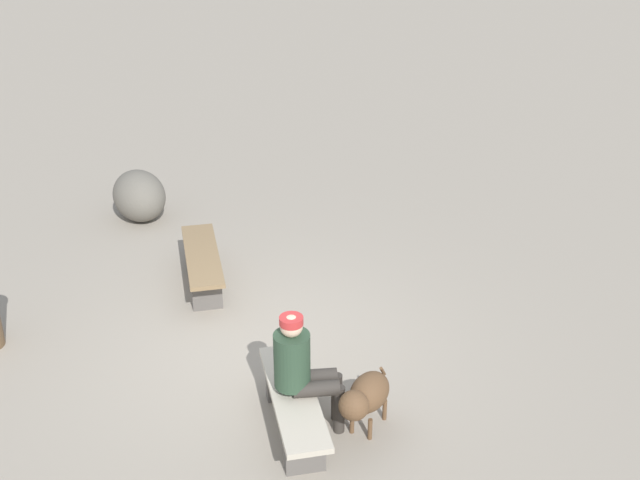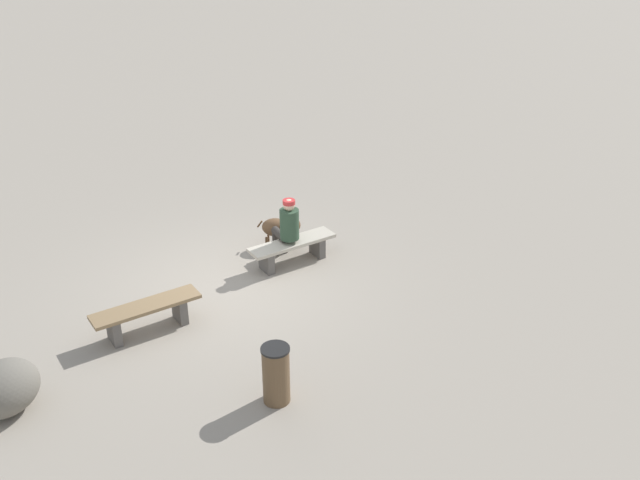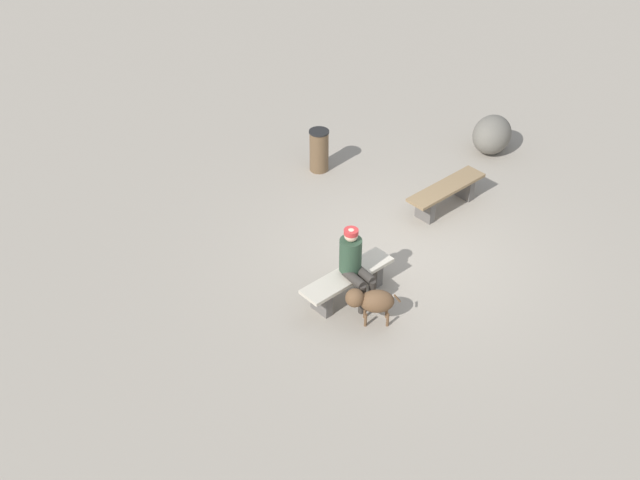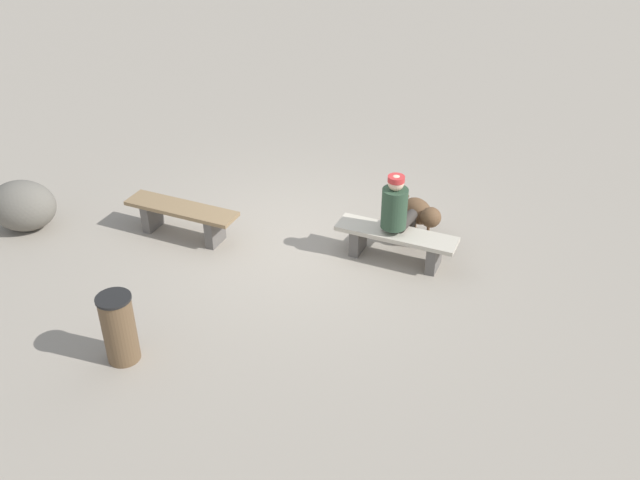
{
  "view_description": "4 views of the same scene",
  "coord_description": "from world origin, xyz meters",
  "views": [
    {
      "loc": [
        7.24,
        -2.29,
        5.24
      ],
      "look_at": [
        -0.94,
        1.09,
        0.76
      ],
      "focal_mm": 45.68,
      "sensor_mm": 36.0,
      "label": 1
    },
    {
      "loc": [
        -6.04,
        -8.57,
        6.24
      ],
      "look_at": [
        1.46,
        -0.79,
        0.69
      ],
      "focal_mm": 39.26,
      "sensor_mm": 36.0,
      "label": 2
    },
    {
      "loc": [
        9.34,
        5.55,
        8.44
      ],
      "look_at": [
        1.12,
        -0.9,
        0.6
      ],
      "focal_mm": 45.63,
      "sensor_mm": 36.0,
      "label": 3
    },
    {
      "loc": [
        2.2,
        -8.13,
        5.34
      ],
      "look_at": [
        0.58,
        -1.19,
        0.84
      ],
      "focal_mm": 39.03,
      "sensor_mm": 36.0,
      "label": 4
    }
  ],
  "objects": [
    {
      "name": "ground",
      "position": [
        0.0,
        0.0,
        -0.03
      ],
      "size": [
        210.0,
        210.0,
        0.06
      ],
      "primitive_type": "cube",
      "color": "#9E9384"
    },
    {
      "name": "bench_left",
      "position": [
        -1.68,
        -0.21,
        0.33
      ],
      "size": [
        1.73,
        0.71,
        0.48
      ],
      "rotation": [
        0.0,
        0.0,
        -0.18
      ],
      "color": "#605B56",
      "rests_on": "ground"
    },
    {
      "name": "bench_right",
      "position": [
        1.39,
        -0.14,
        0.31
      ],
      "size": [
        1.7,
        0.71,
        0.45
      ],
      "rotation": [
        0.0,
        0.0,
        -0.18
      ],
      "color": "#605B56",
      "rests_on": "ground"
    },
    {
      "name": "seated_person",
      "position": [
        1.36,
        -0.05,
        0.74
      ],
      "size": [
        0.46,
        0.68,
        1.28
      ],
      "rotation": [
        0.0,
        0.0,
        -0.28
      ],
      "color": "#2D4733",
      "rests_on": "ground"
    },
    {
      "name": "dog",
      "position": [
        1.65,
        0.49,
        0.42
      ],
      "size": [
        0.65,
        0.72,
        0.62
      ],
      "rotation": [
        0.0,
        0.0,
        5.39
      ],
      "color": "brown",
      "rests_on": "ground"
    },
    {
      "name": "trash_bin",
      "position": [
        -1.32,
        -2.83,
        0.43
      ],
      "size": [
        0.39,
        0.39,
        0.86
      ],
      "color": "brown",
      "rests_on": "ground"
    },
    {
      "name": "boulder",
      "position": [
        -4.01,
        -0.55,
        0.38
      ],
      "size": [
        1.06,
        0.88,
        0.76
      ],
      "primitive_type": "ellipsoid",
      "rotation": [
        0.0,
        0.0,
        0.15
      ],
      "color": "#6B665B",
      "rests_on": "ground"
    }
  ]
}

